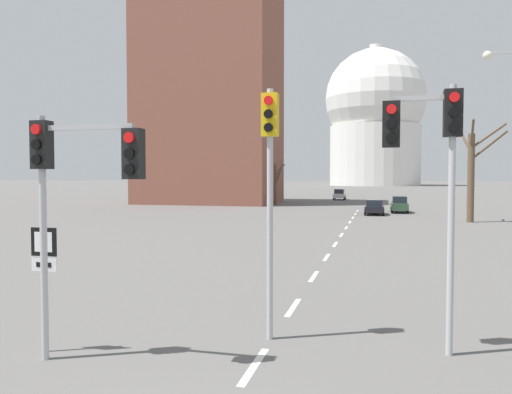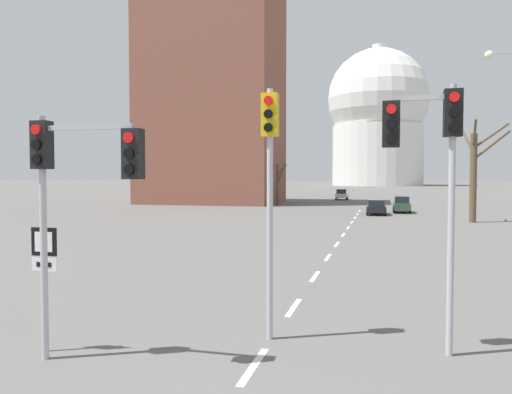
{
  "view_description": "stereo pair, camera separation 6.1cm",
  "coord_description": "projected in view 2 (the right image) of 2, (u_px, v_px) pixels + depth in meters",
  "views": [
    {
      "loc": [
        2.36,
        -4.99,
        3.72
      ],
      "look_at": [
        -0.43,
        6.18,
        3.24
      ],
      "focal_mm": 35.0,
      "sensor_mm": 36.0,
      "label": 1
    },
    {
      "loc": [
        2.42,
        -4.98,
        3.72
      ],
      "look_at": [
        -0.43,
        6.18,
        3.24
      ],
      "focal_mm": 35.0,
      "sensor_mm": 36.0,
      "label": 2
    }
  ],
  "objects": [
    {
      "name": "lane_stripe_0",
      "position": [
        254.0,
        366.0,
        9.75
      ],
      "size": [
        0.16,
        2.0,
        0.01
      ],
      "primitive_type": "cube",
      "color": "silver",
      "rests_on": "ground_plane"
    },
    {
      "name": "lane_stripe_1",
      "position": [
        294.0,
        307.0,
        14.11
      ],
      "size": [
        0.16,
        2.0,
        0.01
      ],
      "primitive_type": "cube",
      "color": "silver",
      "rests_on": "ground_plane"
    },
    {
      "name": "lane_stripe_7",
      "position": [
        352.0,
        222.0,
        40.25
      ],
      "size": [
        0.16,
        2.0,
        0.01
      ],
      "primitive_type": "cube",
      "color": "silver",
      "rests_on": "ground_plane"
    },
    {
      "name": "route_sign_post",
      "position": [
        45.0,
        265.0,
        10.5
      ],
      "size": [
        0.6,
        0.08,
        2.69
      ],
      "color": "#B2B2B7",
      "rests_on": "ground_plane"
    },
    {
      "name": "capitol_dome",
      "position": [
        378.0,
        117.0,
        198.73
      ],
      "size": [
        39.52,
        39.52,
        55.83
      ],
      "color": "silver",
      "rests_on": "ground_plane"
    },
    {
      "name": "traffic_signal_near_right",
      "position": [
        431.0,
        152.0,
        10.26
      ],
      "size": [
        1.58,
        0.34,
        5.58
      ],
      "color": "#B2B2B7",
      "rests_on": "ground_plane"
    },
    {
      "name": "traffic_signal_centre_tall",
      "position": [
        270.0,
        167.0,
        11.22
      ],
      "size": [
        0.36,
        0.34,
        5.67
      ],
      "color": "#B2B2B7",
      "rests_on": "ground_plane"
    },
    {
      "name": "traffic_signal_near_left",
      "position": [
        73.0,
        175.0,
        9.81
      ],
      "size": [
        2.37,
        0.34,
        4.92
      ],
      "color": "#B2B2B7",
      "rests_on": "ground_plane"
    },
    {
      "name": "sedan_near_right",
      "position": [
        377.0,
        207.0,
        48.08
      ],
      "size": [
        1.85,
        4.2,
        1.46
      ],
      "color": "black",
      "rests_on": "ground_plane"
    },
    {
      "name": "lane_stripe_10",
      "position": [
        360.0,
        211.0,
        53.31
      ],
      "size": [
        0.16,
        2.0,
        0.01
      ],
      "primitive_type": "cube",
      "color": "silver",
      "rests_on": "ground_plane"
    },
    {
      "name": "lane_stripe_9",
      "position": [
        357.0,
        214.0,
        48.96
      ],
      "size": [
        0.16,
        2.0,
        0.01
      ],
      "primitive_type": "cube",
      "color": "silver",
      "rests_on": "ground_plane"
    },
    {
      "name": "lane_stripe_3",
      "position": [
        328.0,
        257.0,
        22.82
      ],
      "size": [
        0.16,
        2.0,
        0.01
      ],
      "primitive_type": "cube",
      "color": "silver",
      "rests_on": "ground_plane"
    },
    {
      "name": "lane_stripe_2",
      "position": [
        315.0,
        276.0,
        18.47
      ],
      "size": [
        0.16,
        2.0,
        0.01
      ],
      "primitive_type": "cube",
      "color": "silver",
      "rests_on": "ground_plane"
    },
    {
      "name": "bare_tree_right_near",
      "position": [
        475.0,
        171.0,
        39.93
      ],
      "size": [
        3.43,
        3.76,
        8.15
      ],
      "color": "brown",
      "rests_on": "ground_plane"
    },
    {
      "name": "bare_tree_left_near",
      "position": [
        278.0,
        183.0,
        64.26
      ],
      "size": [
        1.6,
        3.23,
        5.41
      ],
      "color": "brown",
      "rests_on": "ground_plane"
    },
    {
      "name": "lane_stripe_5",
      "position": [
        343.0,
        235.0,
        31.53
      ],
      "size": [
        0.16,
        2.0,
        0.01
      ],
      "primitive_type": "cube",
      "color": "silver",
      "rests_on": "ground_plane"
    },
    {
      "name": "lane_stripe_8",
      "position": [
        355.0,
        218.0,
        44.6
      ],
      "size": [
        0.16,
        2.0,
        0.01
      ],
      "primitive_type": "cube",
      "color": "silver",
      "rests_on": "ground_plane"
    },
    {
      "name": "apartment_block_left",
      "position": [
        213.0,
        96.0,
        69.12
      ],
      "size": [
        18.0,
        14.0,
        29.78
      ],
      "primitive_type": "cube",
      "color": "brown",
      "rests_on": "ground_plane"
    },
    {
      "name": "sedan_mid_centre",
      "position": [
        342.0,
        194.0,
        78.45
      ],
      "size": [
        1.79,
        4.52,
        1.7
      ],
      "color": "silver",
      "rests_on": "ground_plane"
    },
    {
      "name": "sedan_near_left",
      "position": [
        402.0,
        204.0,
        50.87
      ],
      "size": [
        1.7,
        4.43,
        1.67
      ],
      "color": "#2D4C33",
      "rests_on": "ground_plane"
    },
    {
      "name": "lane_stripe_4",
      "position": [
        337.0,
        244.0,
        27.18
      ],
      "size": [
        0.16,
        2.0,
        0.01
      ],
      "primitive_type": "cube",
      "color": "silver",
      "rests_on": "ground_plane"
    },
    {
      "name": "lane_stripe_6",
      "position": [
        348.0,
        228.0,
        35.89
      ],
      "size": [
        0.16,
        2.0,
        0.01
      ],
      "primitive_type": "cube",
      "color": "silver",
      "rests_on": "ground_plane"
    }
  ]
}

